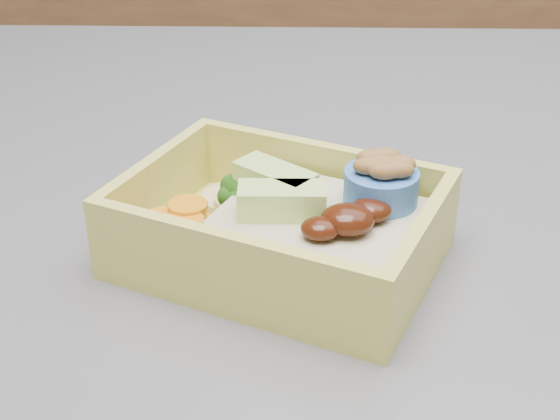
{
  "coord_description": "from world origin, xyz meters",
  "views": [
    {
      "loc": [
        -0.02,
        -0.45,
        1.15
      ],
      "look_at": [
        -0.03,
        -0.11,
        0.95
      ],
      "focal_mm": 50.0,
      "sensor_mm": 36.0,
      "label": 1
    }
  ],
  "objects": [
    {
      "name": "bento_box",
      "position": [
        -0.02,
        -0.11,
        0.94
      ],
      "size": [
        0.19,
        0.17,
        0.06
      ],
      "rotation": [
        0.0,
        0.0,
        -0.42
      ],
      "color": "#CFC955",
      "rests_on": "island"
    }
  ]
}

